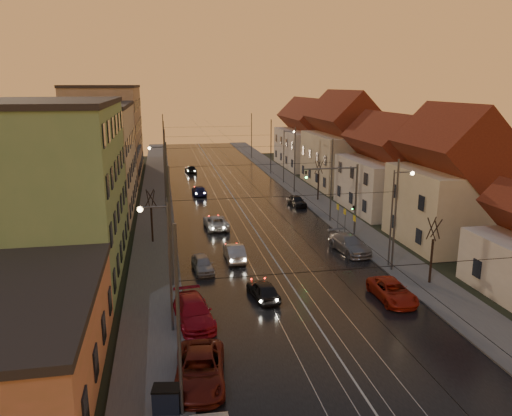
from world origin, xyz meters
TOP-DOWN VIEW (x-y plane):
  - ground at (0.00, 0.00)m, footprint 160.00×160.00m
  - road at (0.00, 40.00)m, footprint 16.00×120.00m
  - sidewalk_left at (-10.00, 40.00)m, footprint 4.00×120.00m
  - sidewalk_right at (10.00, 40.00)m, footprint 4.00×120.00m
  - tram_rail_0 at (-2.20, 40.00)m, footprint 0.06×120.00m
  - tram_rail_1 at (-0.77, 40.00)m, footprint 0.06×120.00m
  - tram_rail_2 at (0.77, 40.00)m, footprint 0.06×120.00m
  - tram_rail_3 at (2.20, 40.00)m, footprint 0.06×120.00m
  - apartment_left_1 at (-17.50, 14.00)m, footprint 10.00×18.00m
  - apartment_left_2 at (-17.50, 34.00)m, footprint 10.00×20.00m
  - apartment_left_3 at (-17.50, 58.00)m, footprint 10.00×24.00m
  - house_right_1 at (17.00, 15.00)m, footprint 8.67×10.20m
  - house_right_2 at (17.00, 28.00)m, footprint 9.18×12.24m
  - house_right_3 at (17.00, 43.00)m, footprint 9.18×14.28m
  - house_right_4 at (17.00, 61.00)m, footprint 9.18×16.32m
  - catenary_pole_l_0 at (-8.60, -6.00)m, footprint 0.16×0.16m
  - catenary_pole_l_1 at (-8.60, 9.00)m, footprint 0.16×0.16m
  - catenary_pole_r_1 at (8.60, 9.00)m, footprint 0.16×0.16m
  - catenary_pole_l_2 at (-8.60, 24.00)m, footprint 0.16×0.16m
  - catenary_pole_r_2 at (8.60, 24.00)m, footprint 0.16×0.16m
  - catenary_pole_l_3 at (-8.60, 39.00)m, footprint 0.16×0.16m
  - catenary_pole_r_3 at (8.60, 39.00)m, footprint 0.16×0.16m
  - catenary_pole_l_4 at (-8.60, 54.00)m, footprint 0.16×0.16m
  - catenary_pole_r_4 at (8.60, 54.00)m, footprint 0.16×0.16m
  - catenary_pole_l_5 at (-8.60, 72.00)m, footprint 0.16×0.16m
  - catenary_pole_r_5 at (8.60, 72.00)m, footprint 0.16×0.16m
  - street_lamp_0 at (-9.10, 2.00)m, footprint 1.75×0.32m
  - street_lamp_1 at (9.10, 10.00)m, footprint 1.75×0.32m
  - street_lamp_2 at (-9.10, 30.00)m, footprint 1.75×0.32m
  - street_lamp_3 at (9.10, 46.00)m, footprint 1.75×0.32m
  - traffic_light_mast at (7.99, 18.00)m, footprint 5.30×0.32m
  - bare_tree_0 at (-10.20, 20.00)m, footprint 1.09×1.09m
  - bare_tree_1 at (10.20, 6.00)m, footprint 1.09×1.09m
  - bare_tree_2 at (10.40, 34.00)m, footprint 1.09×1.09m
  - driving_car_0 at (-2.51, 5.75)m, footprint 2.04×3.98m
  - driving_car_1 at (-3.32, 13.96)m, footprint 1.53×4.27m
  - driving_car_2 at (-3.82, 23.80)m, footprint 2.46×4.91m
  - driving_car_3 at (-4.29, 40.15)m, footprint 1.88×4.34m
  - driving_car_4 at (-4.37, 57.63)m, footprint 2.05×4.13m
  - parked_left_1 at (-7.60, -3.53)m, footprint 2.99×5.55m
  - parked_left_2 at (-7.48, 3.04)m, footprint 2.68×5.34m
  - parked_left_3 at (-6.20, 11.73)m, footprint 1.80×3.80m
  - parked_right_0 at (6.20, 3.89)m, footprint 2.17×4.69m
  - parked_right_1 at (7.01, 14.09)m, footprint 2.81×5.53m
  - parked_right_2 at (6.95, 31.69)m, footprint 1.99×3.95m
  - dumpster at (-9.25, -5.64)m, footprint 1.31×0.98m

SIDE VIEW (x-z plane):
  - ground at x=0.00m, z-range 0.00..0.00m
  - road at x=0.00m, z-range 0.00..0.04m
  - tram_rail_0 at x=-2.20m, z-range 0.04..0.07m
  - tram_rail_1 at x=-0.77m, z-range 0.04..0.07m
  - tram_rail_2 at x=0.77m, z-range 0.04..0.07m
  - tram_rail_3 at x=2.20m, z-range 0.04..0.07m
  - sidewalk_left at x=-10.00m, z-range 0.00..0.15m
  - sidewalk_right at x=10.00m, z-range 0.00..0.15m
  - driving_car_3 at x=-4.29m, z-range 0.00..1.24m
  - parked_left_3 at x=-6.20m, z-range 0.00..1.26m
  - parked_right_2 at x=6.95m, z-range 0.00..1.29m
  - driving_car_0 at x=-2.51m, z-range 0.00..1.30m
  - parked_right_0 at x=6.20m, z-range 0.00..1.30m
  - driving_car_2 at x=-3.82m, z-range 0.00..1.34m
  - driving_car_4 at x=-4.37m, z-range 0.00..1.35m
  - dumpster at x=-9.25m, z-range 0.15..1.25m
  - driving_car_1 at x=-3.32m, z-range 0.00..1.40m
  - parked_left_1 at x=-7.60m, z-range 0.00..1.48m
  - parked_left_2 at x=-7.48m, z-range 0.00..1.49m
  - parked_right_1 at x=7.01m, z-range 0.00..1.54m
  - bare_tree_0 at x=-10.20m, z-range -0.07..5.04m
  - bare_tree_1 at x=10.20m, z-range -0.07..5.04m
  - bare_tree_2 at x=10.40m, z-range -0.07..5.04m
  - catenary_pole_l_0 at x=-8.60m, z-range 0.00..9.00m
  - catenary_pole_l_1 at x=-8.60m, z-range 0.00..9.00m
  - catenary_pole_r_1 at x=8.60m, z-range 0.00..9.00m
  - catenary_pole_l_2 at x=-8.60m, z-range 0.00..9.00m
  - catenary_pole_r_2 at x=8.60m, z-range 0.00..9.00m
  - catenary_pole_l_3 at x=-8.60m, z-range 0.00..9.00m
  - catenary_pole_r_3 at x=8.60m, z-range 0.00..9.00m
  - catenary_pole_l_4 at x=-8.60m, z-range 0.00..9.00m
  - catenary_pole_r_4 at x=8.60m, z-range 0.00..9.00m
  - catenary_pole_l_5 at x=-8.60m, z-range 0.00..9.00m
  - catenary_pole_r_5 at x=8.60m, z-range 0.00..9.00m
  - traffic_light_mast at x=7.99m, z-range 1.00..8.20m
  - house_right_2 at x=17.00m, z-range 0.04..9.24m
  - street_lamp_0 at x=-9.10m, z-range 0.89..8.89m
  - street_lamp_1 at x=9.10m, z-range 0.89..8.89m
  - street_lamp_2 at x=-9.10m, z-range 0.89..8.89m
  - street_lamp_3 at x=9.10m, z-range 0.89..8.89m
  - house_right_4 at x=17.00m, z-range 0.05..10.05m
  - house_right_1 at x=17.00m, z-range 0.05..10.85m
  - house_right_3 at x=17.00m, z-range 0.05..11.55m
  - apartment_left_2 at x=-17.50m, z-range 0.00..12.00m
  - apartment_left_1 at x=-17.50m, z-range 0.00..13.00m
  - apartment_left_3 at x=-17.50m, z-range 0.00..14.00m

